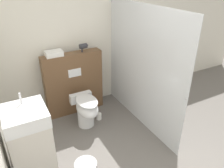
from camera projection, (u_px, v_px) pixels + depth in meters
wall_back at (85, 39)px, 3.84m from camera, size 8.00×0.06×2.50m
partition_panel at (74, 83)px, 3.84m from camera, size 1.02×0.21×1.11m
shower_glass at (141, 68)px, 3.39m from camera, size 0.04×1.96×1.92m
toilet at (86, 110)px, 3.52m from camera, size 0.37×0.57×0.53m
sink_vanity at (31, 144)px, 2.59m from camera, size 0.47×0.50×1.11m
hair_drier at (84, 46)px, 3.62m from camera, size 0.15×0.09×0.14m
folded_towel at (54, 53)px, 3.46m from camera, size 0.27×0.19×0.08m
spare_toilet_roll at (99, 116)px, 3.81m from camera, size 0.09×0.09×0.11m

